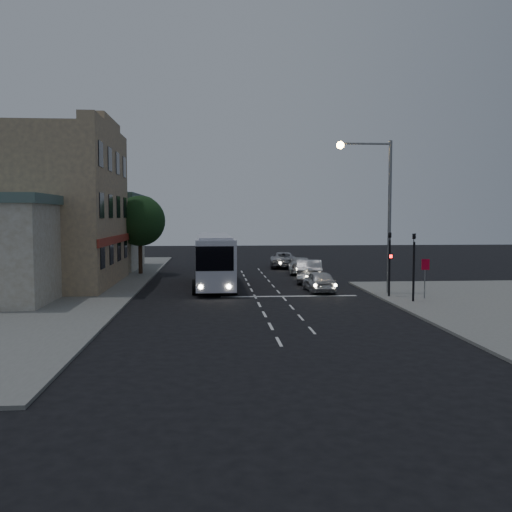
{
  "coord_description": "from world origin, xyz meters",
  "views": [
    {
      "loc": [
        -2.46,
        -30.87,
        4.68
      ],
      "look_at": [
        0.25,
        4.57,
        2.2
      ],
      "focal_mm": 40.0,
      "sensor_mm": 36.0,
      "label": 1
    }
  ],
  "objects": [
    {
      "name": "car_sedan_c",
      "position": [
        3.99,
        20.62,
        0.72
      ],
      "size": [
        2.8,
        5.33,
        1.43
      ],
      "primitive_type": "imported",
      "rotation": [
        0.0,
        0.0,
        3.06
      ],
      "color": "#A7A8AC",
      "rests_on": "ground"
    },
    {
      "name": "street_tree",
      "position": [
        -8.21,
        15.02,
        4.5
      ],
      "size": [
        4.0,
        4.0,
        6.2
      ],
      "color": "black",
      "rests_on": "sidewalk_far"
    },
    {
      "name": "car_sedan_b",
      "position": [
        4.68,
        14.89,
        0.68
      ],
      "size": [
        2.44,
        4.88,
        1.36
      ],
      "primitive_type": "imported",
      "rotation": [
        0.0,
        0.0,
        3.02
      ],
      "color": "#B9B9B9",
      "rests_on": "ground"
    },
    {
      "name": "traffic_signal_side",
      "position": [
        8.3,
        -1.2,
        2.42
      ],
      "size": [
        0.18,
        0.15,
        4.1
      ],
      "color": "black",
      "rests_on": "sidewalk_near"
    },
    {
      "name": "traffic_signal_main",
      "position": [
        7.6,
        0.78,
        2.42
      ],
      "size": [
        0.25,
        0.35,
        4.1
      ],
      "color": "black",
      "rests_on": "sidewalk_near"
    },
    {
      "name": "streetlight",
      "position": [
        7.34,
        2.2,
        5.73
      ],
      "size": [
        3.32,
        0.44,
        9.0
      ],
      "color": "slate",
      "rests_on": "sidewalk_near"
    },
    {
      "name": "car_sedan_a",
      "position": [
        4.35,
        8.92,
        0.81
      ],
      "size": [
        2.4,
        5.1,
        1.62
      ],
      "primitive_type": "imported",
      "rotation": [
        0.0,
        0.0,
        3.0
      ],
      "color": "#A6A6A8",
      "rests_on": "ground"
    },
    {
      "name": "sidewalk_far",
      "position": [
        -13.0,
        8.0,
        0.06
      ],
      "size": [
        12.0,
        50.0,
        0.12
      ],
      "primitive_type": "cube",
      "color": "slate",
      "rests_on": "ground"
    },
    {
      "name": "ground",
      "position": [
        0.0,
        0.0,
        0.0
      ],
      "size": [
        120.0,
        120.0,
        0.0
      ],
      "primitive_type": "plane",
      "color": "black"
    },
    {
      "name": "regulatory_sign",
      "position": [
        9.3,
        -0.24,
        1.6
      ],
      "size": [
        0.45,
        0.12,
        2.2
      ],
      "color": "slate",
      "rests_on": "sidewalk_near"
    },
    {
      "name": "main_building",
      "position": [
        -13.96,
        8.0,
        5.16
      ],
      "size": [
        10.12,
        12.0,
        11.0
      ],
      "color": "#7D6956",
      "rests_on": "sidewalk_far"
    },
    {
      "name": "tour_bus",
      "position": [
        -2.34,
        6.88,
        1.87
      ],
      "size": [
        2.68,
        11.29,
        3.45
      ],
      "rotation": [
        0.0,
        0.0,
        0.02
      ],
      "color": "silver",
      "rests_on": "ground"
    },
    {
      "name": "road_markings",
      "position": [
        1.29,
        3.31,
        0.0
      ],
      "size": [
        8.0,
        30.55,
        0.01
      ],
      "color": "silver",
      "rests_on": "ground"
    },
    {
      "name": "low_building_north",
      "position": [
        -13.5,
        20.0,
        3.39
      ],
      "size": [
        9.4,
        9.4,
        6.5
      ],
      "color": "gray",
      "rests_on": "sidewalk_far"
    },
    {
      "name": "car_suv",
      "position": [
        4.11,
        3.8,
        0.67
      ],
      "size": [
        1.7,
        3.96,
        1.33
      ],
      "primitive_type": "imported",
      "rotation": [
        0.0,
        0.0,
        3.17
      ],
      "color": "silver",
      "rests_on": "ground"
    }
  ]
}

